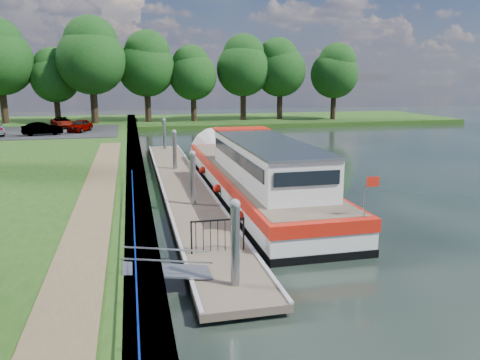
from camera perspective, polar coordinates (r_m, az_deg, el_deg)
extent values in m
plane|color=black|center=(14.35, -1.03, -13.29)|extent=(160.00, 160.00, 0.00)
cube|color=#473D2D|center=(28.26, -12.58, 0.17)|extent=(1.10, 90.00, 0.78)
cube|color=#1F4012|center=(66.56, -0.36, 7.28)|extent=(60.00, 18.00, 0.60)
cube|color=brown|center=(21.42, -17.29, -2.84)|extent=(1.60, 40.00, 0.05)
cube|color=black|center=(51.61, -22.45, 5.42)|extent=(14.00, 12.00, 0.06)
cube|color=#0C2DBF|center=(16.35, -12.81, -4.79)|extent=(0.04, 18.00, 0.04)
cube|color=#0C2DBF|center=(16.46, -12.75, -5.96)|extent=(0.03, 18.00, 0.03)
cylinder|color=#0C2DBF|center=(10.03, -12.24, -18.35)|extent=(0.04, 0.04, 0.72)
cylinder|color=#0C2DBF|center=(11.80, -12.45, -13.43)|extent=(0.04, 0.04, 0.72)
cylinder|color=#0C2DBF|center=(13.63, -12.60, -9.82)|extent=(0.04, 0.04, 0.72)
cylinder|color=#0C2DBF|center=(15.51, -12.71, -7.06)|extent=(0.04, 0.04, 0.72)
cylinder|color=#0C2DBF|center=(17.41, -12.79, -4.91)|extent=(0.04, 0.04, 0.72)
cylinder|color=#0C2DBF|center=(19.33, -12.86, -3.18)|extent=(0.04, 0.04, 0.72)
cylinder|color=#0C2DBF|center=(21.27, -12.92, -1.76)|extent=(0.04, 0.04, 0.72)
cylinder|color=#0C2DBF|center=(23.21, -12.97, -0.59)|extent=(0.04, 0.04, 0.72)
cylinder|color=#0C2DBF|center=(25.17, -13.01, 0.41)|extent=(0.04, 0.04, 0.72)
cube|color=brown|center=(26.47, -6.98, -0.68)|extent=(2.50, 30.00, 0.24)
cube|color=#9EA0A3|center=(15.22, -1.84, -11.53)|extent=(2.30, 5.00, 0.30)
cube|color=#9EA0A3|center=(22.67, -5.84, -3.47)|extent=(2.30, 5.00, 0.30)
cube|color=#9EA0A3|center=(30.41, -7.80, 0.56)|extent=(2.30, 5.00, 0.30)
cube|color=#9EA0A3|center=(38.25, -8.96, 2.95)|extent=(2.30, 5.00, 0.30)
cube|color=#9EA0A3|center=(26.58, -4.43, -0.23)|extent=(0.12, 30.00, 0.06)
cube|color=#9EA0A3|center=(26.34, -9.56, -0.49)|extent=(0.12, 30.00, 0.06)
cylinder|color=gray|center=(13.46, -0.60, -9.96)|extent=(0.26, 0.26, 3.40)
sphere|color=gray|center=(12.91, -0.61, -2.97)|extent=(0.30, 0.30, 0.30)
cylinder|color=gray|center=(21.93, -5.73, -1.18)|extent=(0.26, 0.26, 3.40)
sphere|color=gray|center=(21.59, -5.83, 3.21)|extent=(0.30, 0.30, 0.30)
cylinder|color=gray|center=(30.70, -7.95, 2.66)|extent=(0.26, 0.26, 3.40)
sphere|color=gray|center=(30.46, -8.04, 5.82)|extent=(0.30, 0.30, 0.30)
cylinder|color=gray|center=(39.58, -9.18, 4.79)|extent=(0.26, 0.26, 3.40)
sphere|color=gray|center=(39.39, -9.26, 7.24)|extent=(0.30, 0.30, 0.30)
cube|color=#A5A8AD|center=(14.32, -8.86, -10.86)|extent=(2.58, 1.00, 0.43)
cube|color=#A5A8AD|center=(13.69, -8.77, -9.71)|extent=(2.58, 0.04, 0.41)
cube|color=#A5A8AD|center=(14.58, -9.08, -8.32)|extent=(2.58, 0.04, 0.41)
cube|color=black|center=(15.85, -5.95, -6.98)|extent=(0.05, 0.05, 1.15)
cube|color=black|center=(16.15, 0.44, -6.53)|extent=(0.05, 0.05, 1.15)
cube|color=black|center=(15.81, -2.74, -4.92)|extent=(1.85, 0.05, 0.05)
cube|color=black|center=(15.87, -5.40, -6.95)|extent=(0.02, 0.02, 1.10)
cube|color=black|center=(15.90, -4.51, -6.89)|extent=(0.02, 0.02, 1.10)
cube|color=black|center=(15.94, -3.61, -6.83)|extent=(0.02, 0.02, 1.10)
cube|color=black|center=(15.98, -2.72, -6.77)|extent=(0.02, 0.02, 1.10)
cube|color=black|center=(16.02, -1.84, -6.70)|extent=(0.02, 0.02, 1.10)
cube|color=black|center=(16.07, -0.96, -6.64)|extent=(0.02, 0.02, 1.10)
cube|color=black|center=(16.12, -0.08, -6.57)|extent=(0.02, 0.02, 1.10)
cube|color=black|center=(25.56, 1.50, -1.65)|extent=(4.00, 20.00, 0.55)
cube|color=silver|center=(25.43, 1.51, -0.34)|extent=(3.96, 19.90, 0.65)
cube|color=red|center=(25.31, 1.52, 0.90)|extent=(4.04, 20.00, 0.48)
cube|color=brown|center=(25.26, 1.52, 1.43)|extent=(3.68, 19.20, 0.04)
cone|color=silver|center=(35.42, -2.75, 3.16)|extent=(4.00, 1.50, 4.00)
cube|color=silver|center=(22.73, 3.13, 2.44)|extent=(3.00, 11.00, 1.75)
cube|color=gray|center=(22.59, 3.16, 4.74)|extent=(3.10, 11.20, 0.10)
cube|color=black|center=(22.32, -0.62, 2.92)|extent=(0.04, 10.00, 0.55)
cube|color=black|center=(23.16, 6.75, 3.18)|extent=(0.04, 10.00, 0.55)
cube|color=black|center=(28.00, -0.05, 4.85)|extent=(2.60, 0.04, 0.55)
cube|color=black|center=(17.53, 8.21, 0.18)|extent=(2.60, 0.04, 0.55)
cube|color=red|center=(27.58, 0.11, 6.31)|extent=(3.20, 1.60, 0.06)
cylinder|color=gray|center=(16.78, 15.00, -2.08)|extent=(0.05, 0.05, 1.50)
cube|color=red|center=(16.77, 15.86, -0.20)|extent=(0.50, 0.02, 0.35)
sphere|color=red|center=(19.29, -0.08, -4.39)|extent=(0.44, 0.44, 0.44)
sphere|color=red|center=(24.02, -2.78, -1.04)|extent=(0.44, 0.44, 0.44)
sphere|color=red|center=(28.84, -4.59, 1.21)|extent=(0.44, 0.44, 0.44)
imported|color=#594C47|center=(17.91, 3.71, -0.27)|extent=(0.53, 0.70, 1.72)
cylinder|color=#332316|center=(63.85, -26.82, 7.91)|extent=(0.83, 0.83, 4.21)
cylinder|color=#332316|center=(63.27, -21.34, 7.85)|extent=(0.70, 0.70, 3.10)
sphere|color=#0F340F|center=(63.14, -21.63, 11.43)|extent=(5.85, 5.85, 5.85)
sphere|color=#0F340F|center=(63.34, -21.87, 12.74)|extent=(4.65, 4.65, 4.65)
cylinder|color=#332316|center=(60.26, -17.33, 8.52)|extent=(0.84, 0.84, 4.29)
sphere|color=#0F340F|center=(60.19, -17.67, 13.73)|extent=(8.10, 8.10, 8.10)
sphere|color=#0F340F|center=(60.44, -17.74, 15.64)|extent=(6.44, 6.44, 6.44)
cylinder|color=#332316|center=(62.16, -11.16, 8.73)|extent=(0.79, 0.79, 3.83)
sphere|color=#0F340F|center=(62.06, -11.35, 13.25)|extent=(7.24, 7.24, 7.24)
sphere|color=#0F340F|center=(61.91, -11.24, 14.93)|extent=(5.75, 5.75, 5.75)
cylinder|color=#332316|center=(62.41, -5.66, 8.65)|extent=(0.72, 0.72, 3.26)
sphere|color=#0F340F|center=(62.29, -5.75, 12.48)|extent=(6.16, 6.16, 6.16)
sphere|color=#0F340F|center=(62.53, -5.99, 13.88)|extent=(4.89, 4.89, 4.89)
cylinder|color=#332316|center=(63.92, 0.39, 9.03)|extent=(0.78, 0.78, 3.77)
sphere|color=#0F340F|center=(63.82, 0.39, 13.35)|extent=(7.13, 7.13, 7.13)
sphere|color=#0F340F|center=(64.14, 0.46, 14.94)|extent=(5.66, 5.66, 5.66)
cylinder|color=#332316|center=(65.34, 4.85, 9.00)|extent=(0.77, 0.77, 3.65)
sphere|color=#0F340F|center=(65.24, 4.93, 13.09)|extent=(6.89, 6.89, 6.89)
sphere|color=#0F340F|center=(65.19, 4.64, 14.62)|extent=(5.47, 5.47, 5.47)
cylinder|color=#332316|center=(66.16, 11.29, 8.75)|extent=(0.74, 0.74, 3.41)
sphere|color=#0F340F|center=(66.05, 11.45, 12.52)|extent=(6.43, 6.43, 6.43)
sphere|color=#0F340F|center=(65.97, 11.78, 13.90)|extent=(5.11, 5.11, 5.11)
imported|color=#999999|center=(50.51, -18.92, 6.31)|extent=(2.55, 3.93, 1.24)
imported|color=#999999|center=(48.79, -22.98, 5.78)|extent=(3.88, 2.17, 1.21)
imported|color=#999999|center=(55.12, -20.79, 6.58)|extent=(3.24, 4.56, 1.15)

